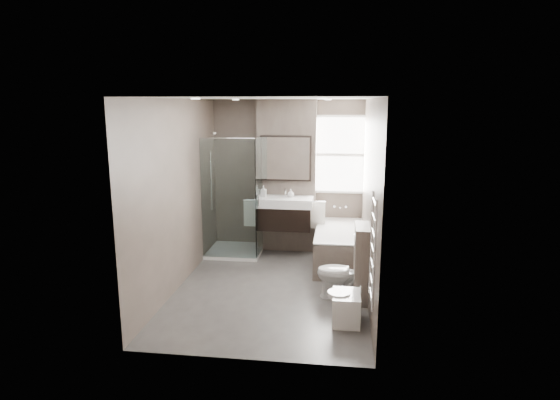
% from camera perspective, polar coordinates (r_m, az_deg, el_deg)
% --- Properties ---
extents(room, '(2.70, 3.90, 2.70)m').
position_cam_1_polar(room, '(6.31, -1.01, 0.41)').
color(room, '#464340').
rests_on(room, ground).
extents(vanity_pier, '(1.00, 0.25, 2.60)m').
position_cam_1_polar(vanity_pier, '(8.04, 0.83, 2.90)').
color(vanity_pier, '#5B5048').
rests_on(vanity_pier, ground).
extents(vanity, '(0.95, 0.47, 0.66)m').
position_cam_1_polar(vanity, '(7.81, 0.53, -1.55)').
color(vanity, black).
rests_on(vanity, vanity_pier).
extents(mirror_cabinet, '(0.86, 0.08, 0.76)m').
position_cam_1_polar(mirror_cabinet, '(7.83, 0.70, 5.10)').
color(mirror_cabinet, black).
rests_on(mirror_cabinet, vanity_pier).
extents(towel_left, '(0.24, 0.06, 0.44)m').
position_cam_1_polar(towel_left, '(7.88, -3.54, -1.61)').
color(towel_left, white).
rests_on(towel_left, vanity_pier).
extents(towel_right, '(0.24, 0.06, 0.44)m').
position_cam_1_polar(towel_right, '(7.75, 4.63, -1.85)').
color(towel_right, white).
rests_on(towel_right, vanity_pier).
extents(shower_enclosure, '(0.90, 0.90, 2.00)m').
position_cam_1_polar(shower_enclosure, '(7.92, -4.96, -3.27)').
color(shower_enclosure, white).
rests_on(shower_enclosure, ground).
extents(bathtub, '(0.75, 1.60, 0.57)m').
position_cam_1_polar(bathtub, '(7.55, 7.24, -5.46)').
color(bathtub, '#5B5048').
rests_on(bathtub, ground).
extents(window, '(0.98, 0.06, 1.33)m').
position_cam_1_polar(window, '(8.04, 7.34, 5.50)').
color(window, white).
rests_on(window, room).
extents(toilet, '(0.68, 0.41, 0.68)m').
position_cam_1_polar(toilet, '(6.29, 7.59, -8.83)').
color(toilet, white).
rests_on(toilet, ground).
extents(cistern_box, '(0.19, 0.55, 1.00)m').
position_cam_1_polar(cistern_box, '(6.22, 9.86, -7.58)').
color(cistern_box, '#5B5048').
rests_on(cistern_box, ground).
extents(bidet, '(0.39, 0.45, 0.47)m').
position_cam_1_polar(bidet, '(5.69, 8.02, -12.79)').
color(bidet, white).
rests_on(bidet, ground).
extents(towel_radiator, '(0.03, 0.49, 1.10)m').
position_cam_1_polar(towel_radiator, '(4.75, 11.27, -5.92)').
color(towel_radiator, silver).
rests_on(towel_radiator, room).
extents(soap_bottle_a, '(0.09, 0.09, 0.20)m').
position_cam_1_polar(soap_bottle_a, '(7.76, -2.02, 1.06)').
color(soap_bottle_a, white).
rests_on(soap_bottle_a, vanity).
extents(soap_bottle_b, '(0.11, 0.11, 0.14)m').
position_cam_1_polar(soap_bottle_b, '(7.77, 1.31, 0.85)').
color(soap_bottle_b, white).
rests_on(soap_bottle_b, vanity).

